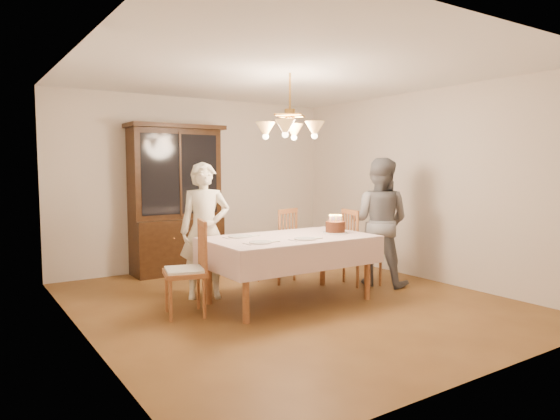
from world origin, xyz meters
TOP-DOWN VIEW (x-y plane):
  - ground at (0.00, 0.00)m, footprint 5.00×5.00m
  - room_shell at (0.00, 0.00)m, footprint 5.00×5.00m
  - dining_table at (0.00, 0.00)m, footprint 1.90×1.10m
  - china_hutch at (-0.46, 2.25)m, footprint 1.38×0.54m
  - chair_far_side at (0.45, 0.94)m, footprint 0.56×0.55m
  - chair_left_end at (-1.21, 0.16)m, footprint 0.52×0.53m
  - chair_right_end at (1.28, 0.18)m, footprint 0.50×0.52m
  - elderly_woman at (-0.73, 0.70)m, footprint 0.69×0.57m
  - adult_in_grey at (1.46, 0.04)m, footprint 0.96×1.02m
  - birthday_cake at (0.63, -0.06)m, footprint 0.30×0.30m
  - place_setting_near_left at (-0.52, -0.23)m, footprint 0.39×0.24m
  - place_setting_near_right at (0.02, -0.28)m, footprint 0.38×0.23m
  - place_setting_far_left at (-0.48, 0.28)m, footprint 0.42×0.27m
  - chandelier at (-0.00, -0.00)m, footprint 0.62×0.62m

SIDE VIEW (x-z plane):
  - ground at x=0.00m, z-range 0.00..0.00m
  - chair_far_side at x=0.45m, z-range -0.06..0.94m
  - chair_right_end at x=1.28m, z-range -0.06..0.94m
  - chair_left_end at x=-1.21m, z-range -0.05..0.95m
  - dining_table at x=0.00m, z-range 0.30..1.06m
  - place_setting_near_right at x=0.02m, z-range 0.76..0.77m
  - place_setting_near_left at x=-0.52m, z-range 0.76..0.77m
  - place_setting_far_left at x=-0.48m, z-range 0.76..0.77m
  - elderly_woman at x=-0.73m, z-range 0.00..1.61m
  - birthday_cake at x=0.63m, z-range 0.71..0.94m
  - adult_in_grey at x=1.46m, z-range 0.00..1.67m
  - china_hutch at x=-0.46m, z-range -0.04..2.12m
  - room_shell at x=0.00m, z-range -0.92..4.08m
  - chandelier at x=0.00m, z-range 1.61..2.34m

